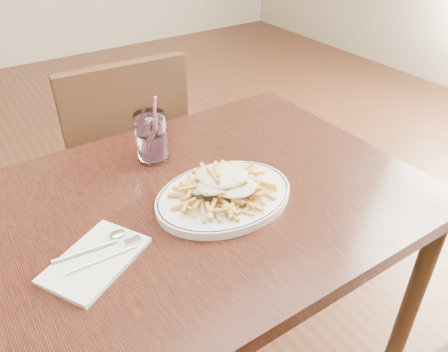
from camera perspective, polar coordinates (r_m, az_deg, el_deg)
table at (r=1.10m, az=-5.55°, el=-6.68°), size 1.20×0.80×0.75m
chair_far at (r=1.68m, az=-12.80°, el=2.19°), size 0.45×0.45×0.92m
fries_plate at (r=1.05m, az=0.00°, el=-2.64°), size 0.41×0.38×0.02m
loaded_fries at (r=1.02m, az=-0.00°, el=-0.57°), size 0.23×0.19×0.07m
napkin at (r=0.93m, az=-16.44°, el=-10.48°), size 0.24×0.21×0.01m
cutlery at (r=0.93m, az=-16.66°, el=-9.92°), size 0.19×0.07×0.01m
water_glass at (r=1.19m, az=-9.41°, el=4.68°), size 0.08×0.08×0.18m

